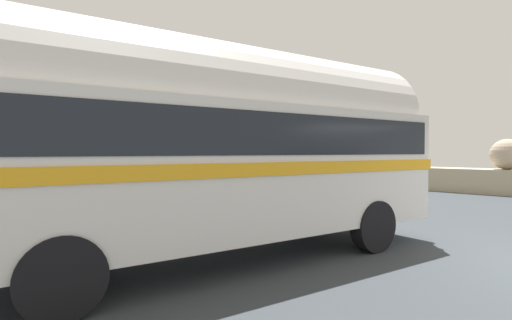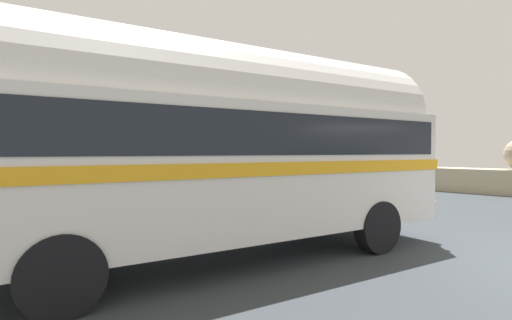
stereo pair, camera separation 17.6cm
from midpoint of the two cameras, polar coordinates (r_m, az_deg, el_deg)
vintage_coach at (r=6.58m, az=-4.03°, el=2.70°), size 4.02×8.89×3.70m
second_coach at (r=11.49m, az=-12.61°, el=2.06°), size 3.79×8.86×3.70m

